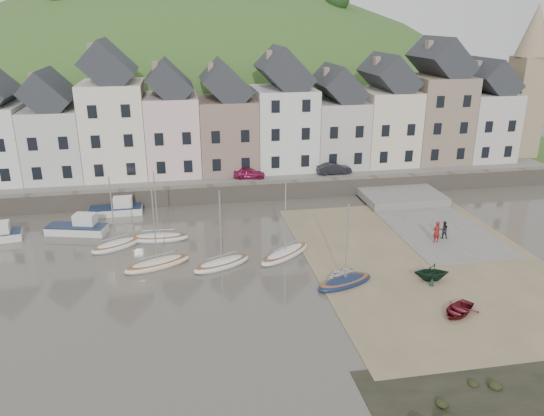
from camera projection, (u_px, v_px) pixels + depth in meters
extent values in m
plane|color=#423D34|center=(286.00, 273.00, 39.11)|extent=(160.00, 160.00, 0.00)
cube|color=#365A24|center=(237.00, 157.00, 68.47)|extent=(90.00, 30.00, 1.50)
cube|color=slate|center=(248.00, 176.00, 57.56)|extent=(70.00, 7.00, 0.10)
cube|color=slate|center=(253.00, 191.00, 54.54)|extent=(70.00, 1.20, 1.80)
cube|color=#766347|center=(425.00, 261.00, 40.94)|extent=(18.00, 26.00, 0.06)
cube|color=slate|center=(427.00, 221.00, 49.00)|extent=(8.00, 18.00, 0.12)
ellipsoid|color=#365A24|center=(196.00, 218.00, 99.93)|extent=(134.40, 84.00, 84.00)
cylinder|color=#382619|center=(64.00, 16.00, 73.73)|extent=(0.50, 0.50, 3.00)
cylinder|color=#382619|center=(166.00, 16.00, 79.77)|extent=(0.50, 0.50, 3.00)
cylinder|color=#382619|center=(260.00, 16.00, 80.26)|extent=(0.50, 0.50, 3.00)
cylinder|color=#382619|center=(337.00, 16.00, 81.33)|extent=(0.50, 0.50, 3.00)
cube|color=beige|center=(57.00, 143.00, 56.19)|extent=(5.80, 8.00, 7.50)
cube|color=gray|center=(33.00, 79.00, 53.68)|extent=(0.60, 0.90, 1.40)
cube|color=beige|center=(116.00, 129.00, 56.79)|extent=(6.40, 8.00, 10.00)
cube|color=gray|center=(91.00, 50.00, 53.72)|extent=(0.60, 0.90, 1.40)
cube|color=beige|center=(173.00, 134.00, 58.06)|extent=(5.60, 8.00, 8.50)
cube|color=gray|center=(155.00, 68.00, 55.41)|extent=(0.60, 0.90, 1.40)
cube|color=#83685A|center=(227.00, 134.00, 59.13)|extent=(6.20, 8.00, 8.00)
cube|color=gray|center=(211.00, 69.00, 56.45)|extent=(0.60, 0.90, 1.40)
cube|color=silver|center=(283.00, 128.00, 60.04)|extent=(6.60, 8.00, 9.00)
cube|color=gray|center=(269.00, 57.00, 57.10)|extent=(0.60, 0.90, 1.40)
cube|color=#B4AFA4|center=(336.00, 132.00, 61.34)|extent=(5.80, 8.00, 7.50)
cube|color=gray|center=(326.00, 74.00, 58.82)|extent=(0.60, 0.90, 1.40)
cube|color=beige|center=(385.00, 126.00, 62.16)|extent=(6.00, 8.00, 8.50)
cube|color=gray|center=(377.00, 63.00, 59.43)|extent=(0.60, 0.90, 1.40)
cube|color=gray|center=(435.00, 118.00, 62.95)|extent=(6.40, 8.00, 10.00)
cube|color=gray|center=(429.00, 47.00, 59.88)|extent=(0.60, 0.90, 1.40)
cube|color=beige|center=(481.00, 125.00, 64.31)|extent=(5.80, 8.00, 8.00)
cube|color=gray|center=(477.00, 67.00, 61.71)|extent=(0.60, 0.90, 1.40)
cube|color=#997F60|center=(523.00, 107.00, 64.53)|extent=(3.50, 3.50, 12.00)
cone|color=#997F60|center=(536.00, 30.00, 61.47)|extent=(4.00, 4.00, 6.00)
ellipsoid|color=silver|center=(159.00, 238.00, 44.78)|extent=(5.11, 1.76, 0.84)
ellipsoid|color=brown|center=(159.00, 236.00, 44.71)|extent=(4.70, 1.60, 0.20)
cylinder|color=#B2B5B7|center=(156.00, 204.00, 43.73)|extent=(0.10, 0.10, 5.60)
cylinder|color=#B2B5B7|center=(158.00, 230.00, 44.53)|extent=(2.77, 0.22, 0.08)
ellipsoid|color=silver|center=(116.00, 246.00, 43.28)|extent=(4.43, 3.53, 0.84)
ellipsoid|color=brown|center=(116.00, 243.00, 43.21)|extent=(4.07, 3.23, 0.20)
cylinder|color=#B2B5B7|center=(112.00, 210.00, 42.23)|extent=(0.10, 0.10, 5.60)
cylinder|color=#B2B5B7|center=(115.00, 237.00, 43.03)|extent=(2.05, 1.31, 0.08)
ellipsoid|color=beige|center=(158.00, 264.00, 40.03)|extent=(5.39, 3.37, 0.84)
ellipsoid|color=brown|center=(157.00, 262.00, 39.95)|extent=(4.95, 3.08, 0.20)
cylinder|color=#B2B5B7|center=(154.00, 227.00, 38.97)|extent=(0.10, 0.10, 5.60)
cylinder|color=#B2B5B7|center=(157.00, 255.00, 39.77)|extent=(2.68, 1.16, 0.08)
ellipsoid|color=silver|center=(222.00, 264.00, 40.04)|extent=(4.95, 3.35, 0.84)
ellipsoid|color=brown|center=(222.00, 262.00, 39.97)|extent=(4.54, 3.07, 0.20)
cylinder|color=#B2B5B7|center=(220.00, 226.00, 38.99)|extent=(0.10, 0.10, 5.60)
cylinder|color=#B2B5B7|center=(221.00, 255.00, 39.79)|extent=(2.41, 1.17, 0.08)
ellipsoid|color=silver|center=(285.00, 254.00, 41.74)|extent=(5.16, 4.48, 0.84)
ellipsoid|color=brown|center=(285.00, 252.00, 41.67)|extent=(4.74, 4.11, 0.20)
cylinder|color=#B2B5B7|center=(285.00, 218.00, 40.69)|extent=(0.10, 0.10, 5.60)
cylinder|color=#B2B5B7|center=(285.00, 246.00, 41.49)|extent=(2.38, 1.88, 0.08)
ellipsoid|color=#121F3A|center=(345.00, 283.00, 37.26)|extent=(4.81, 3.00, 0.84)
ellipsoid|color=brown|center=(345.00, 280.00, 37.19)|extent=(4.42, 2.74, 0.20)
cylinder|color=#B2B5B7|center=(347.00, 243.00, 36.21)|extent=(0.10, 0.10, 5.60)
cylinder|color=#B2B5B7|center=(345.00, 273.00, 37.01)|extent=(2.39, 0.95, 0.08)
cube|color=silver|center=(77.00, 230.00, 46.15)|extent=(5.43, 2.98, 0.70)
cube|color=#121F3A|center=(76.00, 226.00, 46.03)|extent=(5.34, 3.00, 0.08)
cube|color=silver|center=(85.00, 219.00, 46.17)|extent=(2.06, 1.63, 1.00)
cube|color=silver|center=(116.00, 211.00, 50.67)|extent=(5.05, 1.83, 0.70)
cube|color=#121F3A|center=(115.00, 207.00, 50.54)|extent=(4.95, 1.88, 0.08)
cube|color=silver|center=(123.00, 202.00, 50.49)|extent=(1.78, 1.25, 1.00)
imported|color=white|center=(340.00, 277.00, 37.63)|extent=(3.77, 3.72, 0.64)
imported|color=black|center=(431.00, 272.00, 37.74)|extent=(2.79, 2.51, 1.30)
imported|color=maroon|center=(458.00, 310.00, 33.51)|extent=(3.48, 3.28, 0.59)
imported|color=maroon|center=(437.00, 232.00, 43.90)|extent=(0.75, 0.57, 1.84)
imported|color=black|center=(444.00, 230.00, 44.76)|extent=(0.86, 0.73, 1.54)
imported|color=maroon|center=(249.00, 173.00, 56.41)|extent=(3.52, 1.86, 1.14)
imported|color=black|center=(334.00, 168.00, 57.96)|extent=(3.83, 1.40, 1.26)
cube|color=black|center=(502.00, 393.00, 26.56)|extent=(14.00, 6.00, 0.05)
ellipsoid|color=black|center=(442.00, 404.00, 25.71)|extent=(0.58, 0.64, 0.38)
ellipsoid|color=black|center=(495.00, 385.00, 26.97)|extent=(0.66, 0.73, 0.43)
ellipsoid|color=black|center=(473.00, 384.00, 27.15)|extent=(0.51, 0.57, 0.33)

